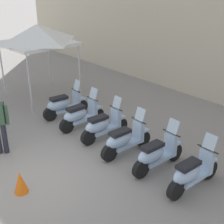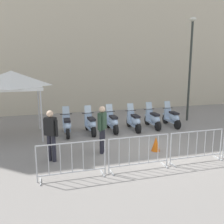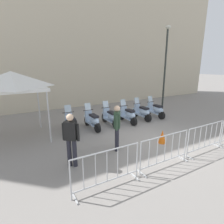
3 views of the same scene
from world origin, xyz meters
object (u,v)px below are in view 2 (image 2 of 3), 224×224
Objects in this scene: motorcycle_5 at (172,118)px; barrier_segment_0 at (72,161)px; motorcycle_0 at (67,126)px; motorcycle_2 at (112,122)px; traffic_cone at (156,144)px; officer_near_row_end at (102,127)px; motorcycle_4 at (153,119)px; officer_mid_plaza at (51,133)px; barrier_segment_2 at (197,147)px; motorcycle_1 at (91,124)px; street_lamp at (190,60)px; canopy_tent at (11,80)px; barrier_segment_1 at (139,153)px; motorcycle_3 at (134,121)px.

motorcycle_5 reaches higher than barrier_segment_0.
motorcycle_0 is 1.00× the size of motorcycle_2.
motorcycle_5 reaches higher than traffic_cone.
motorcycle_2 is at bearing 63.63° from officer_near_row_end.
motorcycle_0 is 0.88× the size of barrier_segment_0.
officer_mid_plaza is (-5.25, -2.72, 0.53)m from motorcycle_4.
officer_mid_plaza is (-6.32, -2.69, 0.53)m from motorcycle_5.
barrier_segment_2 is at bearing -51.50° from motorcycle_0.
motorcycle_2 is at bearing 41.92° from officer_mid_plaza.
motorcycle_5 is 5.17m from officer_near_row_end.
barrier_segment_0 is 3.57× the size of traffic_cone.
motorcycle_1 is (1.08, -0.09, 0.00)m from motorcycle_0.
motorcycle_5 is 1.00× the size of officer_mid_plaza.
officer_mid_plaza reaches higher than motorcycle_5.
motorcycle_1 is 0.31× the size of street_lamp.
motorcycle_2 reaches higher than barrier_segment_2.
street_lamp is (7.48, 5.10, 2.87)m from barrier_segment_0.
barrier_segment_0 is 0.68× the size of canopy_tent.
motorcycle_1 is 0.88× the size of barrier_segment_0.
traffic_cone is (1.29, 1.29, -0.25)m from barrier_segment_1.
barrier_segment_0 is (-4.83, -4.20, 0.07)m from motorcycle_4.
officer_near_row_end is at bearing -116.37° from motorcycle_2.
motorcycle_0 is 5.36m from motorcycle_5.
motorcycle_3 is at bearing -176.23° from motorcycle_4.
motorcycle_2 is 0.88× the size of barrier_segment_0.
barrier_segment_0 is (-5.90, -4.17, 0.07)m from motorcycle_5.
officer_near_row_end is (-2.35, -2.45, 0.53)m from motorcycle_3.
traffic_cone is (3.76, -0.26, -0.71)m from officer_mid_plaza.
motorcycle_1 is 3.47m from officer_mid_plaza.
street_lamp is (4.79, 0.83, 2.94)m from motorcycle_2.
motorcycle_0 is 1.00× the size of officer_near_row_end.
street_lamp is at bearing 30.46° from motorcycle_5.
barrier_segment_1 is at bearing -32.13° from officer_mid_plaza.
motorcycle_2 is 2.94m from officer_near_row_end.
officer_near_row_end is 3.15× the size of traffic_cone.
street_lamp is at bearing 29.39° from officer_near_row_end.
motorcycle_1 is 4.28m from motorcycle_5.
officer_mid_plaza is (-1.82, -0.20, 0.00)m from officer_near_row_end.
motorcycle_4 reaches higher than barrier_segment_2.
street_lamp reaches higher than officer_mid_plaza.
barrier_segment_1 is (-0.64, -4.34, 0.07)m from motorcycle_2.
street_lamp reaches higher than barrier_segment_1.
motorcycle_5 is (2.15, 0.04, 0.00)m from motorcycle_3.
motorcycle_5 reaches higher than barrier_segment_2.
officer_near_row_end reaches higher than motorcycle_0.
motorcycle_4 is at bearing 80.46° from barrier_segment_2.
traffic_cone is at bearing -98.05° from motorcycle_3.
officer_mid_plaza reaches higher than motorcycle_1.
canopy_tent is (-6.49, 0.59, 2.06)m from motorcycle_4.
barrier_segment_0 is 3.57m from traffic_cone.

